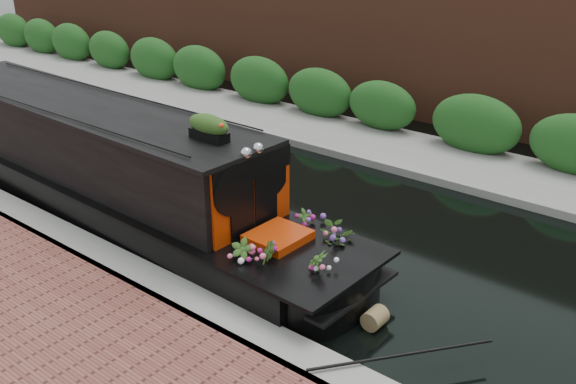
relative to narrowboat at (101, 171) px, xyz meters
The scene contains 7 objects.
ground 2.80m from the narrowboat, 46.50° to the left, with size 80.00×80.00×0.00m, color black.
near_bank_coping 2.42m from the narrowboat, 36.02° to the right, with size 40.00×0.60×0.50m, color gray.
far_bank_path 6.47m from the narrowboat, 73.24° to the left, with size 40.00×2.40×0.34m, color gray.
far_hedge 7.33m from the narrowboat, 75.28° to the left, with size 40.00×1.10×2.80m, color #1C4C19.
far_brick_wall 9.37m from the narrowboat, 78.55° to the left, with size 40.00×1.00×8.00m, color brown.
narrowboat is the anchor object (origin of this frame).
rope_fender 5.97m from the narrowboat, ahead, with size 0.28×0.28×0.31m, color olive.
Camera 1 is at (7.72, -8.26, 5.12)m, focal length 40.00 mm.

